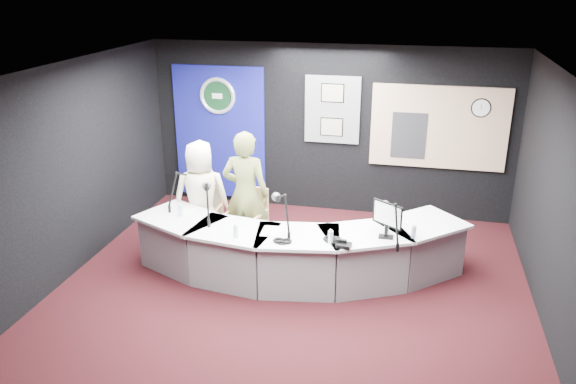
% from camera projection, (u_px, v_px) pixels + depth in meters
% --- Properties ---
extents(ground, '(6.00, 6.00, 0.00)m').
position_uv_depth(ground, '(289.00, 296.00, 7.30)').
color(ground, black).
rests_on(ground, ground).
extents(ceiling, '(6.00, 6.00, 0.02)m').
position_uv_depth(ceiling, '(290.00, 74.00, 6.31)').
color(ceiling, silver).
rests_on(ceiling, ground).
extents(wall_back, '(6.00, 0.02, 2.80)m').
position_uv_depth(wall_back, '(329.00, 130.00, 9.54)').
color(wall_back, black).
rests_on(wall_back, ground).
extents(wall_front, '(6.00, 0.02, 2.80)m').
position_uv_depth(wall_front, '(197.00, 340.00, 4.07)').
color(wall_front, black).
rests_on(wall_front, ground).
extents(wall_left, '(0.02, 6.00, 2.80)m').
position_uv_depth(wall_left, '(62.00, 175.00, 7.43)').
color(wall_left, black).
rests_on(wall_left, ground).
extents(wall_right, '(0.02, 6.00, 2.80)m').
position_uv_depth(wall_right, '(562.00, 215.00, 6.19)').
color(wall_right, black).
rests_on(wall_right, ground).
extents(broadcast_desk, '(4.50, 1.90, 0.75)m').
position_uv_depth(broadcast_desk, '(295.00, 250.00, 7.68)').
color(broadcast_desk, silver).
rests_on(broadcast_desk, ground).
extents(backdrop_panel, '(1.60, 0.05, 2.30)m').
position_uv_depth(backdrop_panel, '(220.00, 133.00, 9.96)').
color(backdrop_panel, navy).
rests_on(backdrop_panel, wall_back).
extents(agency_seal, '(0.63, 0.07, 0.63)m').
position_uv_depth(agency_seal, '(217.00, 96.00, 9.70)').
color(agency_seal, silver).
rests_on(agency_seal, backdrop_panel).
extents(seal_center, '(0.48, 0.01, 0.48)m').
position_uv_depth(seal_center, '(217.00, 96.00, 9.70)').
color(seal_center, '#0E3318').
rests_on(seal_center, backdrop_panel).
extents(pinboard, '(0.90, 0.04, 1.10)m').
position_uv_depth(pinboard, '(332.00, 110.00, 9.38)').
color(pinboard, slate).
rests_on(pinboard, wall_back).
extents(framed_photo_upper, '(0.34, 0.02, 0.27)m').
position_uv_depth(framed_photo_upper, '(333.00, 93.00, 9.26)').
color(framed_photo_upper, gray).
rests_on(framed_photo_upper, pinboard).
extents(framed_photo_lower, '(0.34, 0.02, 0.27)m').
position_uv_depth(framed_photo_lower, '(332.00, 127.00, 9.46)').
color(framed_photo_lower, gray).
rests_on(framed_photo_lower, pinboard).
extents(booth_window_frame, '(2.12, 0.06, 1.32)m').
position_uv_depth(booth_window_frame, '(439.00, 128.00, 9.10)').
color(booth_window_frame, tan).
rests_on(booth_window_frame, wall_back).
extents(booth_glow, '(2.00, 0.02, 1.20)m').
position_uv_depth(booth_glow, '(439.00, 128.00, 9.09)').
color(booth_glow, beige).
rests_on(booth_glow, booth_window_frame).
extents(equipment_rack, '(0.55, 0.02, 0.75)m').
position_uv_depth(equipment_rack, '(409.00, 136.00, 9.22)').
color(equipment_rack, black).
rests_on(equipment_rack, booth_window_frame).
extents(wall_clock, '(0.28, 0.01, 0.28)m').
position_uv_depth(wall_clock, '(481.00, 108.00, 8.83)').
color(wall_clock, white).
rests_on(wall_clock, booth_window_frame).
extents(armchair_left, '(0.51, 0.51, 0.90)m').
position_uv_depth(armchair_left, '(203.00, 220.00, 8.43)').
color(armchair_left, tan).
rests_on(armchair_left, ground).
extents(armchair_right, '(0.68, 0.68, 1.02)m').
position_uv_depth(armchair_right, '(246.00, 221.00, 8.27)').
color(armchair_right, tan).
rests_on(armchair_right, ground).
extents(draped_jacket, '(0.50, 0.11, 0.70)m').
position_uv_depth(draped_jacket, '(206.00, 203.00, 8.61)').
color(draped_jacket, slate).
rests_on(draped_jacket, armchair_left).
extents(person_man, '(0.91, 0.72, 1.64)m').
position_uv_depth(person_man, '(201.00, 197.00, 8.30)').
color(person_man, '#F6E7C4').
rests_on(person_man, ground).
extents(person_woman, '(0.67, 0.44, 1.83)m').
position_uv_depth(person_woman, '(246.00, 194.00, 8.13)').
color(person_woman, olive).
rests_on(person_woman, ground).
extents(computer_monitor, '(0.35, 0.26, 0.28)m').
position_uv_depth(computer_monitor, '(387.00, 214.00, 7.06)').
color(computer_monitor, black).
rests_on(computer_monitor, broadcast_desk).
extents(desk_phone, '(0.19, 0.16, 0.04)m').
position_uv_depth(desk_phone, '(344.00, 245.00, 6.92)').
color(desk_phone, black).
rests_on(desk_phone, broadcast_desk).
extents(headphones_near, '(0.23, 0.23, 0.04)m').
position_uv_depth(headphones_near, '(333.00, 239.00, 7.09)').
color(headphones_near, black).
rests_on(headphones_near, broadcast_desk).
extents(headphones_far, '(0.20, 0.20, 0.03)m').
position_uv_depth(headphones_far, '(282.00, 241.00, 7.05)').
color(headphones_far, black).
rests_on(headphones_far, broadcast_desk).
extents(paper_stack, '(0.22, 0.29, 0.00)m').
position_uv_depth(paper_stack, '(187.00, 211.00, 7.96)').
color(paper_stack, white).
rests_on(paper_stack, broadcast_desk).
extents(notepad, '(0.24, 0.33, 0.00)m').
position_uv_depth(notepad, '(271.00, 231.00, 7.35)').
color(notepad, white).
rests_on(notepad, broadcast_desk).
extents(boom_mic_a, '(0.35, 0.69, 0.60)m').
position_uv_depth(boom_mic_a, '(184.00, 186.00, 8.07)').
color(boom_mic_a, black).
rests_on(boom_mic_a, broadcast_desk).
extents(boom_mic_b, '(0.35, 0.70, 0.60)m').
position_uv_depth(boom_mic_b, '(207.00, 197.00, 7.66)').
color(boom_mic_b, black).
rests_on(boom_mic_b, broadcast_desk).
extents(boom_mic_c, '(0.42, 0.67, 0.60)m').
position_uv_depth(boom_mic_c, '(282.00, 208.00, 7.29)').
color(boom_mic_c, black).
rests_on(boom_mic_c, broadcast_desk).
extents(boom_mic_d, '(0.32, 0.71, 0.60)m').
position_uv_depth(boom_mic_d, '(391.00, 217.00, 7.01)').
color(boom_mic_d, black).
rests_on(boom_mic_d, broadcast_desk).
extents(water_bottles, '(3.15, 0.61, 0.18)m').
position_uv_depth(water_bottles, '(289.00, 226.00, 7.27)').
color(water_bottles, silver).
rests_on(water_bottles, broadcast_desk).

